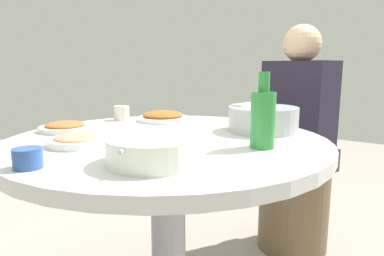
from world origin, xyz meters
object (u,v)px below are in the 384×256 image
object	(u,v)px
soup_bowl	(154,151)
green_bottle	(263,118)
dish_shrimp	(77,140)
dish_tofu_braise	(65,127)
diner_left	(298,112)
dish_stirfry	(163,117)
stool_for_diner_left	(293,209)
round_dining_table	(168,168)
rice_bowl	(263,118)
tea_cup_far	(28,158)
tea_cup_near	(122,113)

from	to	relation	value
soup_bowl	green_bottle	size ratio (longest dim) A/B	1.16
dish_shrimp	dish_tofu_braise	bearing A→B (deg)	61.48
green_bottle	diner_left	distance (m)	0.80
dish_stirfry	stool_for_diner_left	size ratio (longest dim) A/B	0.54
round_dining_table	rice_bowl	xyz separation A→B (m)	(0.32, -0.23, 0.16)
soup_bowl	tea_cup_far	distance (m)	0.32
dish_tofu_braise	green_bottle	size ratio (longest dim) A/B	0.86
tea_cup_far	rice_bowl	bearing A→B (deg)	-19.51
round_dining_table	tea_cup_near	distance (m)	0.51
soup_bowl	stool_for_diner_left	world-z (taller)	soup_bowl
round_dining_table	dish_shrimp	xyz separation A→B (m)	(-0.26, 0.17, 0.13)
round_dining_table	rice_bowl	bearing A→B (deg)	-36.27
round_dining_table	dish_tofu_braise	size ratio (longest dim) A/B	5.61
rice_bowl	dish_shrimp	bearing A→B (deg)	145.08
dish_stirfry	green_bottle	xyz separation A→B (m)	(-0.25, -0.60, 0.08)
green_bottle	diner_left	size ratio (longest dim) A/B	0.31
dish_shrimp	dish_tofu_braise	xyz separation A→B (m)	(0.14, 0.25, -0.00)
soup_bowl	dish_stirfry	xyz separation A→B (m)	(0.58, 0.44, -0.01)
green_bottle	tea_cup_far	size ratio (longest dim) A/B	3.26
rice_bowl	soup_bowl	xyz separation A→B (m)	(-0.60, 0.05, -0.02)
dish_stirfry	tea_cup_near	size ratio (longest dim) A/B	3.26
dish_stirfry	soup_bowl	bearing A→B (deg)	-142.88
green_bottle	diner_left	xyz separation A→B (m)	(0.78, 0.13, -0.08)
green_bottle	stool_for_diner_left	xyz separation A→B (m)	(0.78, 0.13, -0.61)
green_bottle	tea_cup_far	distance (m)	0.68
tea_cup_far	stool_for_diner_left	size ratio (longest dim) A/B	0.17
dish_shrimp	green_bottle	world-z (taller)	green_bottle
dish_tofu_braise	dish_stirfry	bearing A→B (deg)	-21.07
rice_bowl	dish_shrimp	distance (m)	0.70
rice_bowl	tea_cup_far	world-z (taller)	rice_bowl
dish_shrimp	tea_cup_near	bearing A→B (deg)	30.20
dish_tofu_braise	round_dining_table	bearing A→B (deg)	-74.03
dish_stirfry	dish_tofu_braise	world-z (taller)	dish_stirfry
dish_tofu_braise	stool_for_diner_left	world-z (taller)	dish_tofu_braise
rice_bowl	soup_bowl	size ratio (longest dim) A/B	0.99
rice_bowl	tea_cup_far	size ratio (longest dim) A/B	3.75
round_dining_table	stool_for_diner_left	distance (m)	0.95
soup_bowl	tea_cup_near	xyz separation A→B (m)	(0.49, 0.62, 0.00)
soup_bowl	tea_cup_near	size ratio (longest dim) A/B	3.83
round_dining_table	tea_cup_near	bearing A→B (deg)	64.90
dish_stirfry	green_bottle	size ratio (longest dim) A/B	0.99
green_bottle	tea_cup_near	bearing A→B (deg)	78.69
soup_bowl	dish_tofu_braise	size ratio (longest dim) A/B	1.36
tea_cup_far	tea_cup_near	bearing A→B (deg)	28.65
round_dining_table	stool_for_diner_left	world-z (taller)	round_dining_table
dish_shrimp	green_bottle	size ratio (longest dim) A/B	0.80
soup_bowl	diner_left	bearing A→B (deg)	-1.67
dish_shrimp	tea_cup_far	bearing A→B (deg)	-154.49
rice_bowl	round_dining_table	bearing A→B (deg)	143.73
rice_bowl	tea_cup_far	distance (m)	0.86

